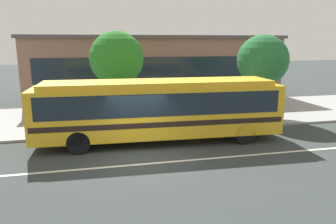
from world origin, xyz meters
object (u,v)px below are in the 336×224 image
at_px(bus_stop_sign, 225,98).
at_px(transit_bus, 159,107).
at_px(street_tree_near_stop, 117,59).
at_px(pedestrian_waiting_near_sign, 86,111).
at_px(street_tree_mid_block, 263,61).

bearing_deg(bus_stop_sign, transit_bus, -155.77).
relative_size(transit_bus, street_tree_near_stop, 2.22).
bearing_deg(bus_stop_sign, pedestrian_waiting_near_sign, 176.12).
bearing_deg(street_tree_mid_block, street_tree_near_stop, 172.22).
height_order(bus_stop_sign, street_tree_mid_block, street_tree_mid_block).
xyz_separation_m(transit_bus, pedestrian_waiting_near_sign, (-3.42, 2.36, -0.56)).
height_order(transit_bus, pedestrian_waiting_near_sign, transit_bus).
bearing_deg(transit_bus, pedestrian_waiting_near_sign, 145.47).
distance_m(pedestrian_waiting_near_sign, bus_stop_sign, 7.56).
xyz_separation_m(transit_bus, street_tree_near_stop, (-1.60, 4.69, 2.02)).
xyz_separation_m(transit_bus, bus_stop_sign, (4.10, 1.85, -0.04)).
distance_m(pedestrian_waiting_near_sign, street_tree_mid_block, 10.93).
distance_m(street_tree_near_stop, street_tree_mid_block, 8.85).
bearing_deg(street_tree_near_stop, pedestrian_waiting_near_sign, -127.97).
height_order(transit_bus, bus_stop_sign, transit_bus).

